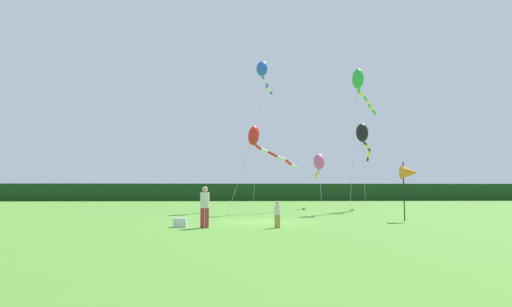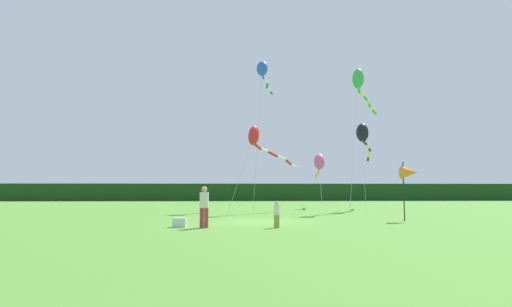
{
  "view_description": "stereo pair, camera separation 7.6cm",
  "coord_description": "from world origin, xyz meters",
  "views": [
    {
      "loc": [
        -1.33,
        -21.85,
        1.61
      ],
      "look_at": [
        0.0,
        6.0,
        4.08
      ],
      "focal_mm": 29.38,
      "sensor_mm": 36.0,
      "label": 1
    },
    {
      "loc": [
        -1.25,
        -21.86,
        1.61
      ],
      "look_at": [
        0.0,
        6.0,
        4.08
      ],
      "focal_mm": 29.38,
      "sensor_mm": 36.0,
      "label": 2
    }
  ],
  "objects": [
    {
      "name": "person_child",
      "position": [
        0.46,
        -3.67,
        0.65
      ],
      "size": [
        0.26,
        0.26,
        1.16
      ],
      "color": "olive",
      "rests_on": "ground"
    },
    {
      "name": "distant_treeline",
      "position": [
        0.0,
        45.0,
        1.34
      ],
      "size": [
        108.0,
        3.27,
        2.68
      ],
      "primitive_type": "cube",
      "color": "#193D19",
      "rests_on": "ground"
    },
    {
      "name": "kite_red",
      "position": [
        0.29,
        7.65,
        5.17
      ],
      "size": [
        5.56,
        6.95,
        6.28
      ],
      "color": "#B2B2B2",
      "rests_on": "ground"
    },
    {
      "name": "ground_plane",
      "position": [
        0.0,
        0.0,
        0.0
      ],
      "size": [
        120.0,
        120.0,
        0.0
      ],
      "primitive_type": "plane",
      "color": "#4C842D"
    },
    {
      "name": "cooler_box",
      "position": [
        -3.79,
        -3.08,
        0.2
      ],
      "size": [
        0.57,
        0.4,
        0.4
      ],
      "primitive_type": "cube",
      "color": "silver",
      "rests_on": "ground"
    },
    {
      "name": "kite_black",
      "position": [
        9.01,
        11.5,
        5.99
      ],
      "size": [
        3.38,
        9.66,
        7.1
      ],
      "color": "#B2B2B2",
      "rests_on": "ground"
    },
    {
      "name": "person_adult",
      "position": [
        -2.68,
        -3.52,
        1.0
      ],
      "size": [
        0.39,
        0.39,
        1.79
      ],
      "color": "#B23338",
      "rests_on": "ground"
    },
    {
      "name": "banner_flag_pole",
      "position": [
        7.94,
        0.09,
        2.55
      ],
      "size": [
        0.9,
        0.7,
        3.14
      ],
      "color": "black",
      "rests_on": "ground"
    },
    {
      "name": "kite_green",
      "position": [
        8.41,
        10.27,
        10.15
      ],
      "size": [
        5.04,
        9.01,
        11.3
      ],
      "color": "#B2B2B2",
      "rests_on": "ground"
    },
    {
      "name": "kite_blue",
      "position": [
        0.91,
        13.21,
        11.84
      ],
      "size": [
        2.13,
        6.69,
        12.71
      ],
      "color": "#B2B2B2",
      "rests_on": "ground"
    },
    {
      "name": "kite_rainbow",
      "position": [
        6.22,
        15.99,
        4.12
      ],
      "size": [
        1.23,
        7.66,
        5.13
      ],
      "color": "#B2B2B2",
      "rests_on": "ground"
    }
  ]
}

